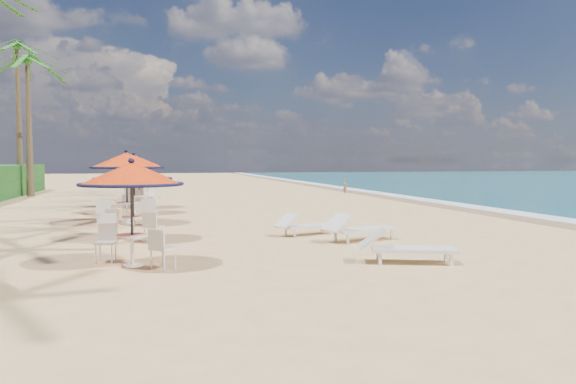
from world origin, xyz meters
The scene contains 14 objects.
ground centered at (0.00, 0.00, 0.00)m, with size 160.00×160.00×0.00m, color tan.
foam_strip centered at (9.30, 10.00, 0.00)m, with size 1.20×140.00×0.04m, color white.
wetsand_band centered at (8.40, 10.00, 0.00)m, with size 1.40×140.00×0.02m, color olive.
station_0 centered at (-5.00, -0.45, 1.64)m, with size 2.06×2.06×2.15m.
station_1 centered at (-5.12, 3.23, 1.56)m, with size 2.05×2.05×2.13m.
station_2 centered at (-5.39, 7.18, 1.80)m, with size 2.36×2.36×2.46m.
station_3 centered at (-5.25, 11.00, 1.84)m, with size 2.31×2.31×2.41m.
station_4 centered at (-5.14, 13.69, 1.69)m, with size 2.22×2.22×2.32m.
lounger_near centered at (0.38, -1.46, 0.33)m, with size 2.07×1.21×0.71m.
lounger_mid centered at (0.58, 1.69, 0.35)m, with size 2.16×1.24×0.74m.
lounger_far centered at (-0.49, 3.12, 0.30)m, with size 1.84×1.10×0.63m.
palm_6 centered at (-11.45, 23.21, 7.35)m, with size 5.00×5.00×8.08m.
palm_7 centered at (-12.73, 26.80, 8.75)m, with size 5.00×5.00×9.57m.
person centered at (7.20, 21.31, 0.49)m, with size 0.35×0.23×0.97m, color #8A5A46.
Camera 1 is at (-4.61, -11.95, 2.10)m, focal length 35.00 mm.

